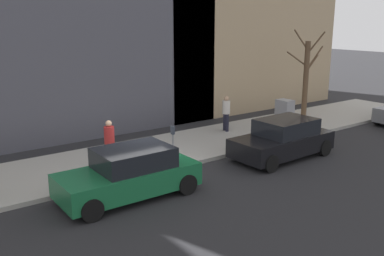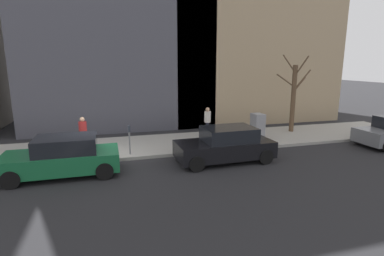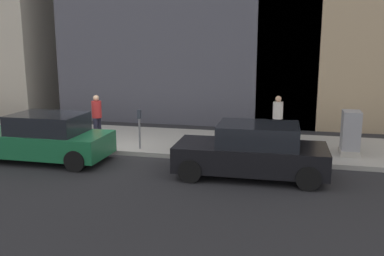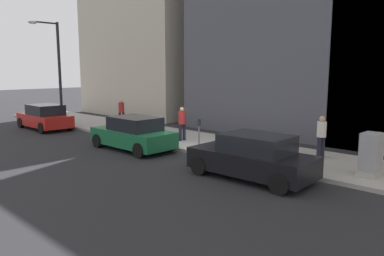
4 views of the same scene
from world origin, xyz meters
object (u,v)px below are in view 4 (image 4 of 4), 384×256
object	(u,v)px
utility_box	(371,155)
pedestrian_midblock	(182,122)
parked_car_black	(252,157)
parking_meter	(199,131)
streetlamp	(55,64)
pedestrian_far_corner	(121,111)
pedestrian_near_meter	(321,134)
parked_car_red	(45,117)
parked_car_green	(133,134)
trash_bin	(119,124)

from	to	relation	value
utility_box	pedestrian_midblock	world-z (taller)	pedestrian_midblock
parked_car_black	parking_meter	distance (m)	4.32
utility_box	streetlamp	world-z (taller)	streetlamp
pedestrian_midblock	pedestrian_far_corner	distance (m)	6.46
pedestrian_near_meter	utility_box	bearing A→B (deg)	-108.49
parked_car_red	pedestrian_far_corner	world-z (taller)	pedestrian_far_corner
parked_car_green	utility_box	bearing A→B (deg)	-75.55
trash_bin	parked_car_black	bearing A→B (deg)	-101.44
parked_car_black	streetlamp	size ratio (longest dim) A/B	0.65
parked_car_red	parked_car_green	bearing A→B (deg)	-88.29
streetlamp	trash_bin	xyz separation A→B (m)	(0.62, -5.94, -3.42)
streetlamp	utility_box	bearing A→B (deg)	-87.00
parked_car_green	pedestrian_far_corner	world-z (taller)	pedestrian_far_corner
pedestrian_far_corner	pedestrian_near_meter	bearing A→B (deg)	150.68
parked_car_black	utility_box	world-z (taller)	utility_box
parking_meter	trash_bin	xyz separation A→B (m)	(0.45, 6.61, -0.38)
trash_bin	pedestrian_midblock	world-z (taller)	pedestrian_midblock
streetlamp	pedestrian_far_corner	world-z (taller)	streetlamp
parking_meter	utility_box	bearing A→B (deg)	-82.94
streetlamp	pedestrian_near_meter	bearing A→B (deg)	-81.79
utility_box	pedestrian_midblock	distance (m)	8.90
streetlamp	pedestrian_near_meter	distance (m)	17.47
parking_meter	pedestrian_near_meter	distance (m)	5.05
parked_car_black	utility_box	bearing A→B (deg)	-50.11
parked_car_green	pedestrian_midblock	xyz separation A→B (m)	(2.56, -0.58, 0.35)
trash_bin	pedestrian_far_corner	distance (m)	2.40
trash_bin	pedestrian_midblock	distance (m)	4.64
parked_car_red	pedestrian_far_corner	distance (m)	4.65
pedestrian_near_meter	pedestrian_far_corner	size ratio (longest dim) A/B	1.00
utility_box	pedestrian_near_meter	distance (m)	2.78
pedestrian_far_corner	parked_car_green	bearing A→B (deg)	117.84
parking_meter	streetlamp	distance (m)	12.91
parked_car_black	parked_car_green	size ratio (longest dim) A/B	1.01
parked_car_green	utility_box	world-z (taller)	utility_box
streetlamp	pedestrian_near_meter	world-z (taller)	streetlamp
parked_car_green	parking_meter	distance (m)	3.06
streetlamp	parked_car_green	bearing A→B (deg)	-98.10
pedestrian_midblock	pedestrian_far_corner	world-z (taller)	same
streetlamp	trash_bin	world-z (taller)	streetlamp
parked_car_red	parking_meter	bearing A→B (deg)	-80.44
parked_car_green	streetlamp	size ratio (longest dim) A/B	0.65
parked_car_red	pedestrian_near_meter	xyz separation A→B (m)	(3.93, -15.85, 0.35)
trash_bin	pedestrian_near_meter	distance (m)	11.27
utility_box	streetlamp	bearing A→B (deg)	93.00
trash_bin	pedestrian_near_meter	size ratio (longest dim) A/B	0.54
parking_meter	streetlamp	xyz separation A→B (m)	(-0.17, 12.55, 3.04)
parked_car_green	pedestrian_midblock	size ratio (longest dim) A/B	2.53
parked_car_red	trash_bin	world-z (taller)	parked_car_red
parking_meter	pedestrian_far_corner	bearing A→B (deg)	76.91
parking_meter	pedestrian_far_corner	distance (m)	8.64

